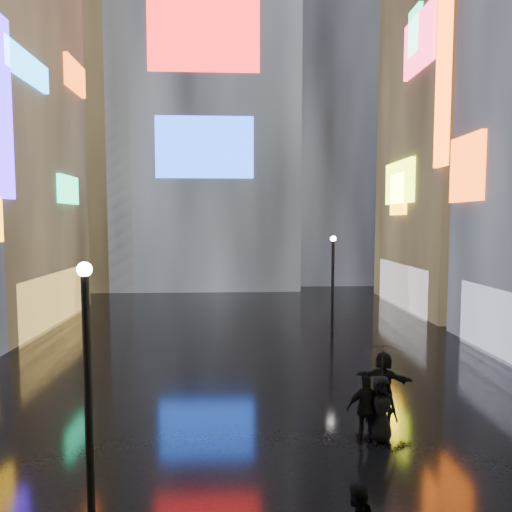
{
  "coord_description": "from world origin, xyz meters",
  "views": [
    {
      "loc": [
        -0.63,
        -1.06,
        6.02
      ],
      "look_at": [
        0.0,
        12.0,
        5.0
      ],
      "focal_mm": 32.0,
      "sensor_mm": 36.0,
      "label": 1
    }
  ],
  "objects": [
    {
      "name": "lamp_near",
      "position": [
        -3.6,
        8.09,
        2.94
      ],
      "size": [
        0.3,
        0.3,
        5.2
      ],
      "color": "black",
      "rests_on": "ground"
    },
    {
      "name": "lamp_far",
      "position": [
        4.67,
        23.06,
        2.94
      ],
      "size": [
        0.3,
        0.3,
        5.2
      ],
      "color": "black",
      "rests_on": "ground"
    },
    {
      "name": "tower_main",
      "position": [
        -3.0,
        43.97,
        21.01
      ],
      "size": [
        16.0,
        14.2,
        42.0
      ],
      "color": "black",
      "rests_on": "ground"
    },
    {
      "name": "pedestrian_4",
      "position": [
        3.33,
        10.79,
        0.91
      ],
      "size": [
        0.9,
        0.6,
        1.82
      ],
      "primitive_type": "imported",
      "rotation": [
        0.0,
        0.0,
        -0.02
      ],
      "color": "black",
      "rests_on": "ground"
    },
    {
      "name": "tower_flank_right",
      "position": [
        9.0,
        46.0,
        17.0
      ],
      "size": [
        12.0,
        12.0,
        34.0
      ],
      "primitive_type": "cube",
      "color": "black",
      "rests_on": "ground"
    },
    {
      "name": "tower_flank_left",
      "position": [
        -14.0,
        42.0,
        13.0
      ],
      "size": [
        10.0,
        10.0,
        26.0
      ],
      "primitive_type": "cube",
      "color": "black",
      "rests_on": "ground"
    },
    {
      "name": "ground",
      "position": [
        0.0,
        20.0,
        0.0
      ],
      "size": [
        140.0,
        140.0,
        0.0
      ],
      "primitive_type": "plane",
      "color": "black",
      "rests_on": "ground"
    },
    {
      "name": "pedestrian_3",
      "position": [
        2.96,
        10.83,
        0.91
      ],
      "size": [
        1.08,
        0.46,
        1.83
      ],
      "primitive_type": "imported",
      "rotation": [
        0.0,
        0.0,
        3.13
      ],
      "color": "black",
      "rests_on": "ground"
    },
    {
      "name": "pedestrian_5",
      "position": [
        4.06,
        12.76,
        0.95
      ],
      "size": [
        1.84,
        1.25,
        1.9
      ],
      "primitive_type": "imported",
      "rotation": [
        0.0,
        0.0,
        2.71
      ],
      "color": "black",
      "rests_on": "ground"
    },
    {
      "name": "umbrella_2",
      "position": [
        3.33,
        10.79,
        2.26
      ],
      "size": [
        1.23,
        1.21,
        0.88
      ],
      "primitive_type": "imported",
      "rotation": [
        0.0,
        0.0,
        4.39
      ],
      "color": "black",
      "rests_on": "pedestrian_4"
    },
    {
      "name": "building_right_far",
      "position": [
        15.98,
        30.0,
        13.98
      ],
      "size": [
        10.28,
        12.0,
        28.0
      ],
      "color": "black",
      "rests_on": "ground"
    }
  ]
}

